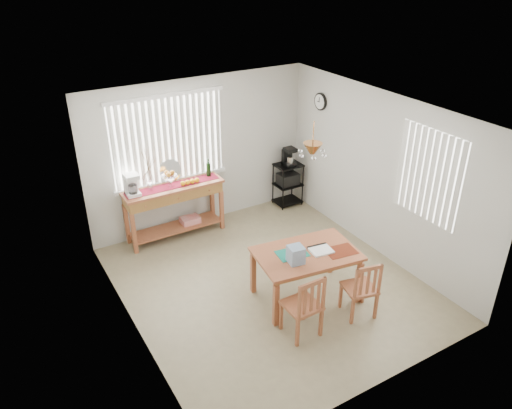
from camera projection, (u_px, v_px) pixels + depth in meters
ground at (269, 284)px, 7.39m from camera, size 4.00×4.50×0.01m
room_shell at (270, 180)px, 6.61m from camera, size 4.20×4.70×2.70m
sideboard at (174, 198)px, 8.29m from camera, size 1.68×0.47×0.94m
sideboard_items at (156, 181)px, 8.00m from camera, size 1.59×0.40×0.72m
wire_cart at (288, 180)px, 9.43m from camera, size 0.48×0.39×0.82m
cart_items at (288, 156)px, 9.21m from camera, size 0.19×0.23×0.34m
dining_table at (306, 258)px, 6.82m from camera, size 1.49×1.07×0.74m
table_items at (302, 254)px, 6.60m from camera, size 1.06×0.63×0.24m
chair_left at (304, 306)px, 6.23m from camera, size 0.43×0.43×0.92m
chair_right at (361, 289)px, 6.57m from camera, size 0.48×0.48×0.87m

